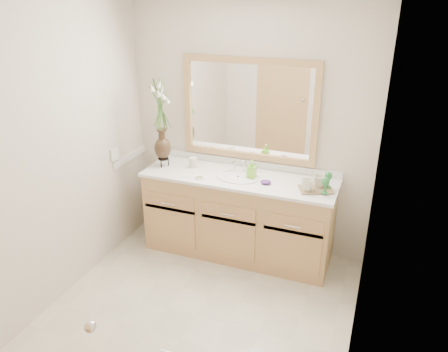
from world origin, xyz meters
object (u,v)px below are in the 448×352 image
at_px(flower_vase, 161,114).
at_px(soap_bottle, 252,170).
at_px(tumbler, 193,162).
at_px(tray, 316,189).

xyz_separation_m(flower_vase, soap_bottle, (0.90, 0.04, -0.46)).
height_order(tumbler, tray, tumbler).
distance_m(flower_vase, tray, 1.61).
xyz_separation_m(tumbler, tray, (1.23, -0.11, -0.04)).
xyz_separation_m(tumbler, soap_bottle, (0.61, -0.03, 0.03)).
bearing_deg(tumbler, flower_vase, -165.10).
bearing_deg(flower_vase, tray, -1.14).
height_order(tumbler, soap_bottle, soap_bottle).
bearing_deg(soap_bottle, tray, -3.86).
bearing_deg(tumbler, soap_bottle, -3.21).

